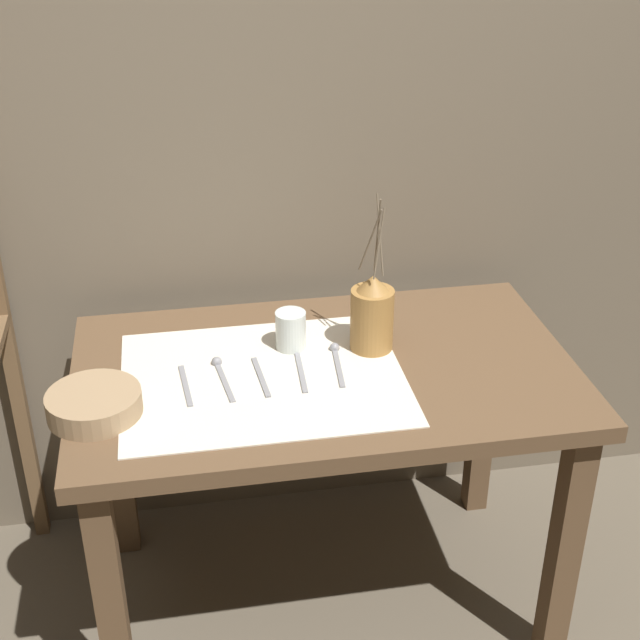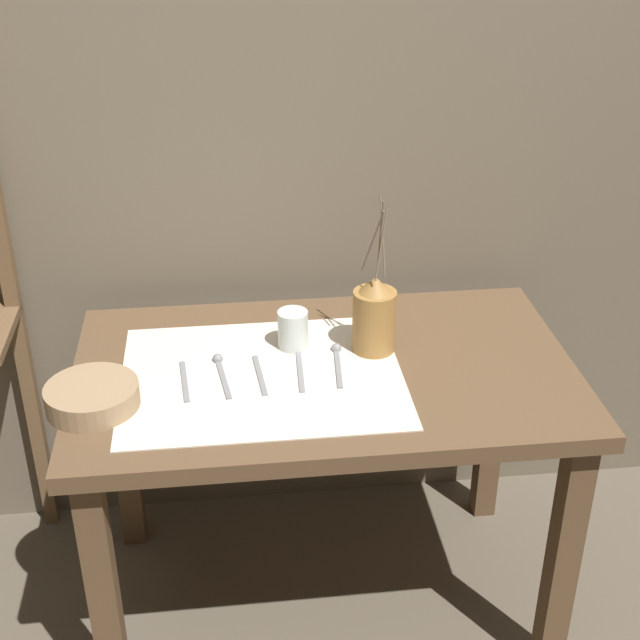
% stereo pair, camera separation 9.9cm
% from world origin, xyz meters
% --- Properties ---
extents(ground_plane, '(12.00, 12.00, 0.00)m').
position_xyz_m(ground_plane, '(0.00, 0.00, 0.00)').
color(ground_plane, brown).
extents(stone_wall_back, '(7.00, 0.06, 2.40)m').
position_xyz_m(stone_wall_back, '(0.00, 0.45, 1.20)').
color(stone_wall_back, '#6B5E4C').
rests_on(stone_wall_back, ground_plane).
extents(wooden_table, '(1.13, 0.68, 0.70)m').
position_xyz_m(wooden_table, '(0.00, 0.00, 0.60)').
color(wooden_table, brown).
rests_on(wooden_table, ground_plane).
extents(linen_cloth, '(0.62, 0.49, 0.00)m').
position_xyz_m(linen_cloth, '(-0.14, -0.03, 0.70)').
color(linen_cloth, beige).
rests_on(linen_cloth, wooden_table).
extents(pitcher_with_flowers, '(0.10, 0.10, 0.37)m').
position_xyz_m(pitcher_with_flowers, '(0.12, 0.06, 0.79)').
color(pitcher_with_flowers, olive).
rests_on(pitcher_with_flowers, wooden_table).
extents(wooden_bowl, '(0.20, 0.20, 0.05)m').
position_xyz_m(wooden_bowl, '(-0.50, -0.10, 0.73)').
color(wooden_bowl, '#9E7F5B').
rests_on(wooden_bowl, wooden_table).
extents(glass_tumbler_near, '(0.07, 0.07, 0.09)m').
position_xyz_m(glass_tumbler_near, '(-0.06, 0.09, 0.75)').
color(glass_tumbler_near, silver).
rests_on(glass_tumbler_near, wooden_table).
extents(knife_center, '(0.03, 0.17, 0.00)m').
position_xyz_m(knife_center, '(-0.31, -0.03, 0.71)').
color(knife_center, gray).
rests_on(knife_center, wooden_table).
extents(spoon_inner, '(0.04, 0.18, 0.02)m').
position_xyz_m(spoon_inner, '(-0.23, 0.02, 0.71)').
color(spoon_inner, gray).
rests_on(spoon_inner, wooden_table).
extents(fork_inner, '(0.03, 0.17, 0.00)m').
position_xyz_m(fork_inner, '(-0.15, -0.03, 0.71)').
color(fork_inner, gray).
rests_on(fork_inner, wooden_table).
extents(fork_outer, '(0.02, 0.17, 0.00)m').
position_xyz_m(fork_outer, '(-0.06, -0.02, 0.71)').
color(fork_outer, gray).
rests_on(fork_outer, wooden_table).
extents(spoon_outer, '(0.03, 0.18, 0.02)m').
position_xyz_m(spoon_outer, '(0.03, 0.03, 0.71)').
color(spoon_outer, gray).
rests_on(spoon_outer, wooden_table).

